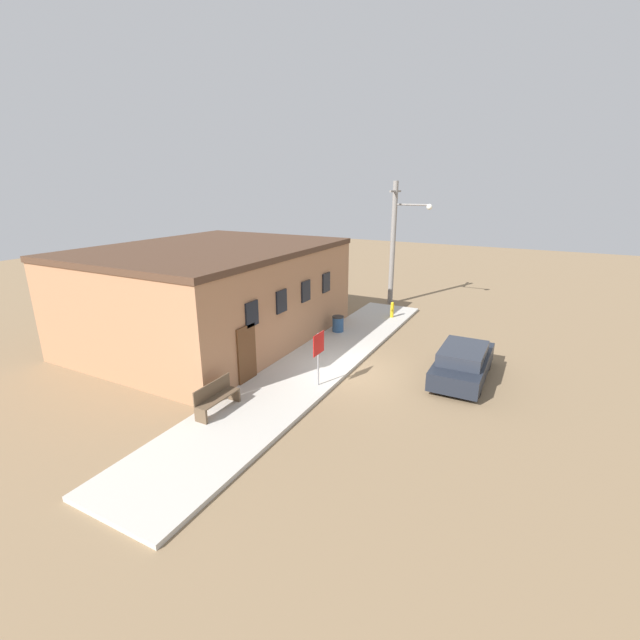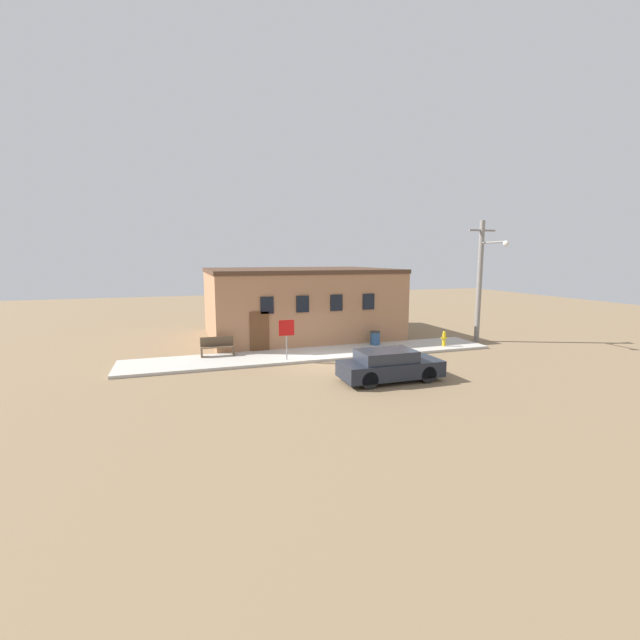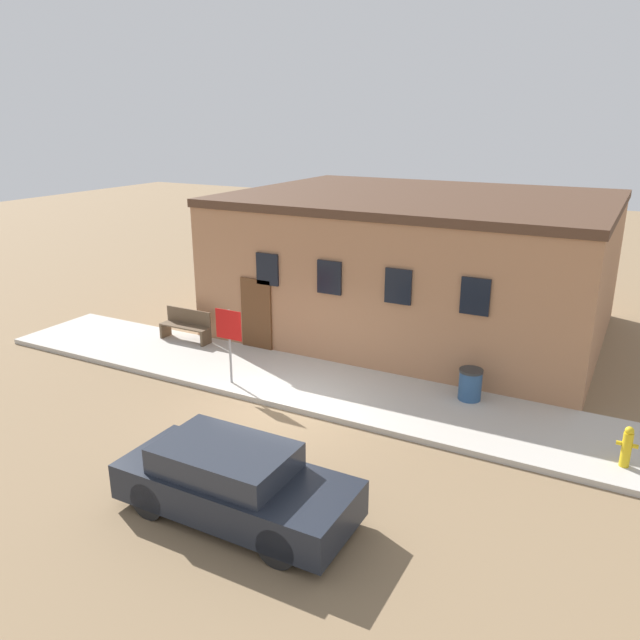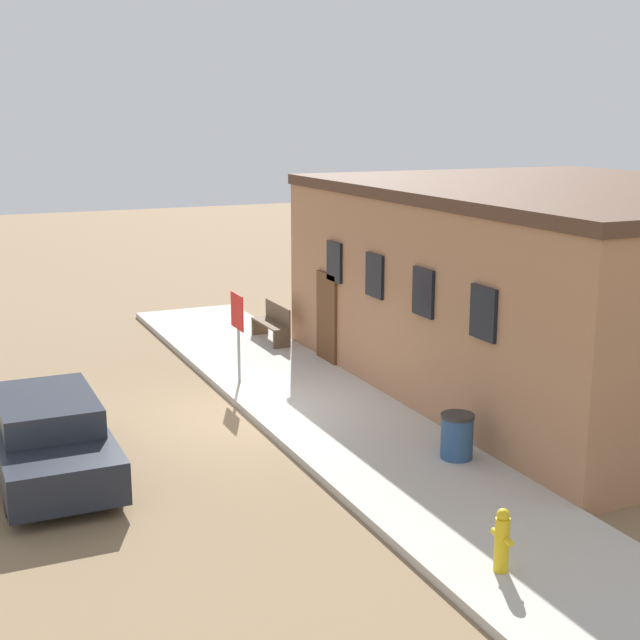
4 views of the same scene
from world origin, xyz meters
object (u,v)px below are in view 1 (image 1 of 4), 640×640
object	(u,v)px
trash_bin	(338,324)
utility_pole	(395,241)
fire_hydrant	(392,310)
bench	(216,397)
stop_sign	(319,349)
parked_car	(463,363)

from	to	relation	value
trash_bin	utility_pole	xyz separation A→B (m)	(6.56, -0.52, 3.30)
fire_hydrant	trash_bin	bearing A→B (deg)	155.74
fire_hydrant	utility_pole	size ratio (longest dim) A/B	0.12
fire_hydrant	bench	xyz separation A→B (m)	(-12.12, 1.64, 0.04)
stop_sign	utility_pole	bearing A→B (deg)	6.45
bench	trash_bin	world-z (taller)	bench
trash_bin	utility_pole	distance (m)	7.36
bench	utility_pole	distance (m)	15.57
utility_pole	fire_hydrant	bearing A→B (deg)	-161.55
fire_hydrant	trash_bin	distance (m)	3.79
bench	trash_bin	size ratio (longest dim) A/B	2.14
stop_sign	utility_pole	world-z (taller)	utility_pole
trash_bin	stop_sign	bearing A→B (deg)	-161.26
trash_bin	utility_pole	size ratio (longest dim) A/B	0.11
bench	trash_bin	distance (m)	8.67
bench	stop_sign	bearing A→B (deg)	-32.78
fire_hydrant	stop_sign	size ratio (longest dim) A/B	0.44
stop_sign	trash_bin	world-z (taller)	stop_sign
bench	parked_car	bearing A→B (deg)	-45.09
utility_pole	trash_bin	bearing A→B (deg)	175.42
bench	utility_pole	xyz separation A→B (m)	(15.22, -0.60, 3.22)
bench	utility_pole	world-z (taller)	utility_pole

